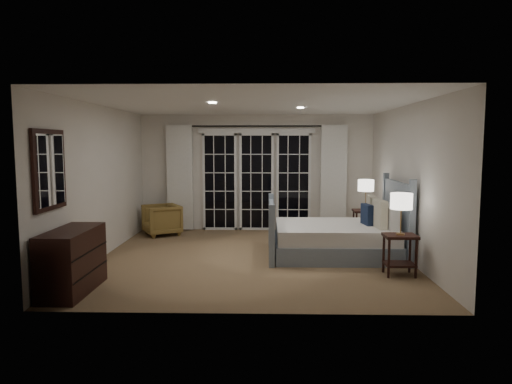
{
  "coord_description": "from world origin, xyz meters",
  "views": [
    {
      "loc": [
        0.23,
        -7.37,
        1.87
      ],
      "look_at": [
        0.04,
        0.4,
        1.05
      ],
      "focal_mm": 32.0,
      "sensor_mm": 36.0,
      "label": 1
    }
  ],
  "objects_px": {
    "nightstand_left": "(400,249)",
    "nightstand_right": "(365,220)",
    "armchair": "(162,220)",
    "bed": "(338,237)",
    "lamp_right": "(366,186)",
    "dresser": "(72,261)",
    "lamp_left": "(401,202)"
  },
  "relations": [
    {
      "from": "armchair",
      "to": "dresser",
      "type": "bearing_deg",
      "value": -34.23
    },
    {
      "from": "nightstand_left",
      "to": "armchair",
      "type": "bearing_deg",
      "value": 145.28
    },
    {
      "from": "lamp_right",
      "to": "dresser",
      "type": "relative_size",
      "value": 0.52
    },
    {
      "from": "lamp_right",
      "to": "armchair",
      "type": "bearing_deg",
      "value": 173.64
    },
    {
      "from": "bed",
      "to": "armchair",
      "type": "xyz_separation_m",
      "value": [
        -3.36,
        1.67,
        -0.0
      ]
    },
    {
      "from": "nightstand_left",
      "to": "dresser",
      "type": "distance_m",
      "value": 4.43
    },
    {
      "from": "lamp_right",
      "to": "armchair",
      "type": "relative_size",
      "value": 0.84
    },
    {
      "from": "bed",
      "to": "nightstand_right",
      "type": "height_order",
      "value": "bed"
    },
    {
      "from": "nightstand_right",
      "to": "armchair",
      "type": "xyz_separation_m",
      "value": [
        -4.08,
        0.45,
        -0.08
      ]
    },
    {
      "from": "dresser",
      "to": "nightstand_left",
      "type": "bearing_deg",
      "value": 10.95
    },
    {
      "from": "armchair",
      "to": "dresser",
      "type": "distance_m",
      "value": 3.67
    },
    {
      "from": "nightstand_left",
      "to": "lamp_right",
      "type": "bearing_deg",
      "value": 89.76
    },
    {
      "from": "nightstand_left",
      "to": "lamp_left",
      "type": "bearing_deg",
      "value": 135.0
    },
    {
      "from": "nightstand_right",
      "to": "nightstand_left",
      "type": "bearing_deg",
      "value": -90.24
    },
    {
      "from": "nightstand_left",
      "to": "nightstand_right",
      "type": "bearing_deg",
      "value": 89.76
    },
    {
      "from": "armchair",
      "to": "lamp_right",
      "type": "bearing_deg",
      "value": 53.86
    },
    {
      "from": "nightstand_right",
      "to": "lamp_right",
      "type": "height_order",
      "value": "lamp_right"
    },
    {
      "from": "lamp_right",
      "to": "dresser",
      "type": "bearing_deg",
      "value": -143.68
    },
    {
      "from": "lamp_left",
      "to": "armchair",
      "type": "distance_m",
      "value": 5.0
    },
    {
      "from": "bed",
      "to": "lamp_left",
      "type": "height_order",
      "value": "bed"
    },
    {
      "from": "bed",
      "to": "nightstand_left",
      "type": "bearing_deg",
      "value": -58.48
    },
    {
      "from": "bed",
      "to": "dresser",
      "type": "xyz_separation_m",
      "value": [
        -3.65,
        -1.99,
        0.08
      ]
    },
    {
      "from": "nightstand_right",
      "to": "armchair",
      "type": "relative_size",
      "value": 0.86
    },
    {
      "from": "nightstand_right",
      "to": "lamp_right",
      "type": "distance_m",
      "value": 0.68
    },
    {
      "from": "nightstand_left",
      "to": "lamp_left",
      "type": "distance_m",
      "value": 0.68
    },
    {
      "from": "bed",
      "to": "nightstand_right",
      "type": "relative_size",
      "value": 3.58
    },
    {
      "from": "lamp_left",
      "to": "dresser",
      "type": "height_order",
      "value": "lamp_left"
    },
    {
      "from": "nightstand_left",
      "to": "dresser",
      "type": "xyz_separation_m",
      "value": [
        -4.35,
        -0.84,
        0.02
      ]
    },
    {
      "from": "armchair",
      "to": "bed",
      "type": "bearing_deg",
      "value": 33.78
    },
    {
      "from": "lamp_left",
      "to": "dresser",
      "type": "xyz_separation_m",
      "value": [
        -4.35,
        -0.84,
        -0.66
      ]
    },
    {
      "from": "nightstand_right",
      "to": "lamp_right",
      "type": "bearing_deg",
      "value": 56.31
    },
    {
      "from": "dresser",
      "to": "armchair",
      "type": "bearing_deg",
      "value": 85.56
    }
  ]
}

